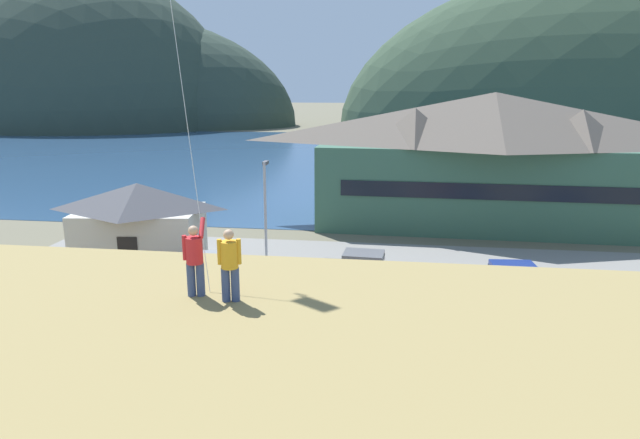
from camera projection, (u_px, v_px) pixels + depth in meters
name	position (u px, v px, depth m)	size (l,w,h in m)	color
ground_plane	(326.00, 342.00, 23.60)	(600.00, 600.00, 0.00)	#66604C
parking_lot_pad	(338.00, 297.00, 28.40)	(40.00, 20.00, 0.10)	gray
bay_water	(378.00, 158.00, 81.33)	(360.00, 84.00, 0.03)	navy
far_hill_west_ridge	(88.00, 125.00, 146.53)	(82.13, 63.74, 77.76)	#2D3D33
far_hill_east_peak	(132.00, 124.00, 148.61)	(88.54, 46.61, 54.77)	#2D3D33
far_hill_center_saddle	(625.00, 133.00, 123.03)	(126.33, 63.28, 72.24)	#334733
harbor_lodge	(491.00, 157.00, 41.54)	(27.07, 9.86, 10.01)	#38604C
storage_shed_near_lot	(140.00, 224.00, 32.76)	(8.01, 5.81, 5.03)	beige
storage_shed_waterside	(398.00, 197.00, 43.14)	(4.88, 4.00, 4.07)	beige
wharf_dock	(386.00, 189.00, 55.87)	(3.20, 14.56, 0.70)	#70604C
moored_boat_wharfside	(352.00, 182.00, 57.91)	(2.96, 7.38, 2.16)	silver
parked_car_back_row_left	(291.00, 316.00, 23.61)	(4.31, 2.27, 1.82)	#236633
parked_car_lone_by_shed	(217.00, 270.00, 29.36)	(4.35, 2.37, 1.82)	#9EA3A8
parked_car_mid_row_far	(511.00, 281.00, 27.80)	(4.34, 2.33, 1.82)	navy
parked_car_front_row_end	(476.00, 328.00, 22.37)	(4.33, 2.31, 1.82)	red
parked_car_corner_spot	(361.00, 268.00, 29.74)	(4.30, 2.26, 1.82)	slate
parked_car_mid_row_center	(43.00, 293.00, 26.15)	(4.33, 2.32, 1.82)	#B28923
parked_car_mid_row_near	(178.00, 315.00, 23.65)	(4.22, 2.09, 1.82)	red
parking_light_pole	(265.00, 203.00, 33.57)	(0.24, 0.78, 6.01)	#ADADB2
person_kite_flyer	(195.00, 258.00, 13.27)	(0.52, 0.70, 1.86)	#384770
person_companion	(230.00, 263.00, 12.94)	(0.54, 0.40, 1.74)	#384770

